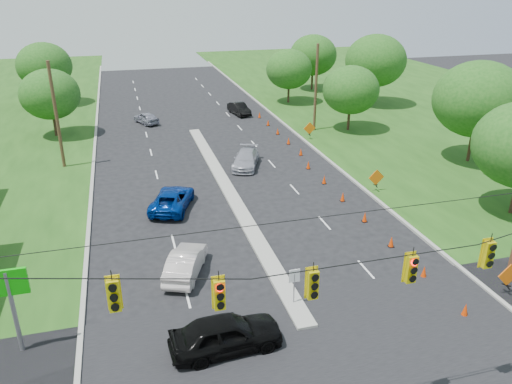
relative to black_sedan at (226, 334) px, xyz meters
name	(u,v)px	position (x,y,z in m)	size (l,w,h in m)	color
curb_left	(94,164)	(-6.20, 26.27, -0.84)	(0.25, 110.00, 0.16)	gray
curb_right	(310,146)	(14.00, 26.27, -0.84)	(0.25, 110.00, 0.16)	gray
median	(228,191)	(3.90, 17.27, -0.84)	(1.00, 34.00, 0.18)	gray
median_sign	(294,280)	(3.90, 2.27, 0.62)	(0.55, 0.06, 2.05)	gray
signal_span	(366,303)	(3.85, -4.73, 4.13)	(25.60, 0.32, 9.00)	#422D1C
utility_pole_far_left	(56,116)	(-8.60, 26.27, 3.66)	(0.28, 0.28, 9.00)	#422D1C
utility_pole_far_right	(316,88)	(16.40, 31.27, 3.66)	(0.28, 0.28, 9.00)	#422D1C
cone_0	(465,310)	(11.55, -0.73, -0.49)	(0.32, 0.32, 0.70)	red
cone_1	(424,272)	(11.55, 2.77, -0.49)	(0.32, 0.32, 0.70)	red
cone_2	(391,242)	(11.55, 6.27, -0.49)	(0.32, 0.32, 0.70)	red
cone_3	(365,217)	(11.55, 9.77, -0.49)	(0.32, 0.32, 0.70)	red
cone_4	(343,197)	(11.55, 13.27, -0.49)	(0.32, 0.32, 0.70)	red
cone_5	(324,180)	(11.55, 16.77, -0.49)	(0.32, 0.32, 0.70)	red
cone_6	(308,165)	(11.55, 20.27, -0.49)	(0.32, 0.32, 0.70)	red
cone_7	(301,152)	(12.15, 23.77, -0.49)	(0.32, 0.32, 0.70)	red
cone_8	(289,141)	(12.15, 27.27, -0.49)	(0.32, 0.32, 0.70)	red
cone_9	(278,131)	(12.15, 30.77, -0.49)	(0.32, 0.32, 0.70)	red
cone_10	(268,123)	(12.15, 34.27, -0.49)	(0.32, 0.32, 0.70)	red
cone_11	(260,115)	(12.15, 37.77, -0.49)	(0.32, 0.32, 0.70)	red
work_sign_0	(509,276)	(14.70, 0.27, 0.25)	(1.27, 0.58, 1.37)	black
work_sign_1	(376,178)	(14.70, 14.27, 0.25)	(1.27, 0.58, 1.37)	black
work_sign_2	(310,129)	(14.70, 28.27, 0.25)	(1.27, 0.58, 1.37)	black
tree_5	(50,94)	(-10.10, 36.27, 3.50)	(5.88, 5.88, 6.86)	black
tree_6	(44,66)	(-12.10, 51.27, 4.12)	(6.72, 6.72, 7.84)	black
tree_8	(478,99)	(25.90, 18.27, 4.74)	(7.56, 7.56, 8.82)	black
tree_9	(351,90)	(19.90, 30.27, 3.50)	(5.88, 5.88, 6.86)	black
tree_10	(376,61)	(27.90, 40.27, 4.74)	(7.56, 7.56, 8.82)	black
tree_11	(313,55)	(23.90, 51.27, 4.12)	(6.72, 6.72, 7.84)	black
tree_12	(289,69)	(17.90, 44.27, 3.50)	(5.88, 5.88, 6.86)	black
black_sedan	(226,334)	(0.00, 0.00, 0.00)	(1.98, 4.92, 1.68)	black
white_sedan	(186,263)	(-0.85, 6.52, -0.12)	(1.53, 4.38, 1.44)	beige
blue_pickup	(172,199)	(-0.56, 15.32, -0.12)	(2.37, 5.14, 1.43)	navy
silver_car_far	(246,159)	(6.53, 22.20, -0.14)	(1.95, 4.79, 1.39)	#9494A0
silver_car_oncoming	(146,118)	(-0.78, 38.75, -0.19)	(1.54, 3.83, 1.30)	gray
dark_car_receding	(239,109)	(10.23, 39.99, -0.14)	(1.47, 4.23, 1.39)	black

